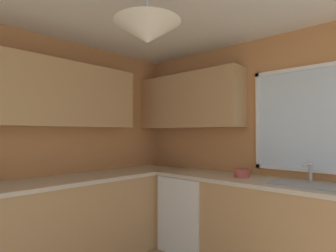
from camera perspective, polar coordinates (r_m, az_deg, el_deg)
room_shell at (r=2.75m, az=-7.11°, el=6.80°), size 3.59×3.71×2.51m
counter_run_left at (r=3.15m, az=-23.17°, el=-18.40°), size 0.65×3.32×0.91m
counter_run_back at (r=3.07m, az=20.86°, el=-18.87°), size 2.68×0.65×0.91m
dishwasher at (r=3.53m, az=5.11°, el=-17.04°), size 0.60×0.60×0.87m
sink_assembly at (r=2.88m, az=26.19°, el=-10.47°), size 0.58×0.40×0.19m
bowl at (r=3.11m, az=14.78°, el=-9.26°), size 0.16×0.16×0.09m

